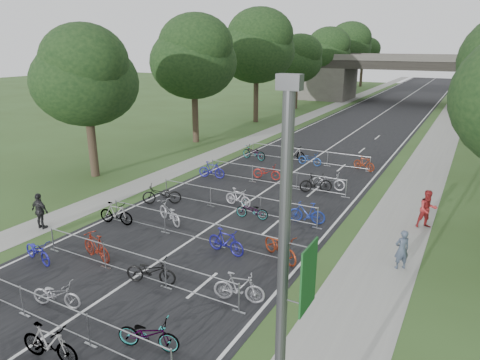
{
  "coord_description": "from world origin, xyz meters",
  "views": [
    {
      "loc": [
        10.59,
        -3.53,
        8.61
      ],
      "look_at": [
        -0.76,
        16.93,
        1.1
      ],
      "focal_mm": 32.0,
      "sensor_mm": 36.0,
      "label": 1
    }
  ],
  "objects_px": {
    "lamppost": "(283,321)",
    "pedestrian_c": "(40,211)",
    "pedestrian_a": "(402,250)",
    "pedestrian_b": "(427,209)",
    "overpass_bridge": "(401,79)"
  },
  "relations": [
    {
      "from": "pedestrian_a",
      "to": "pedestrian_b",
      "type": "distance_m",
      "value": 4.8
    },
    {
      "from": "pedestrian_a",
      "to": "pedestrian_c",
      "type": "relative_size",
      "value": 0.92
    },
    {
      "from": "overpass_bridge",
      "to": "lamppost",
      "type": "xyz_separation_m",
      "value": [
        8.33,
        -63.0,
        0.75
      ]
    },
    {
      "from": "overpass_bridge",
      "to": "pedestrian_c",
      "type": "height_order",
      "value": "overpass_bridge"
    },
    {
      "from": "overpass_bridge",
      "to": "pedestrian_b",
      "type": "bearing_deg",
      "value": -79.0
    },
    {
      "from": "lamppost",
      "to": "pedestrian_c",
      "type": "xyz_separation_m",
      "value": [
        -15.42,
        6.5,
        -3.38
      ]
    },
    {
      "from": "lamppost",
      "to": "pedestrian_a",
      "type": "relative_size",
      "value": 4.97
    },
    {
      "from": "pedestrian_a",
      "to": "lamppost",
      "type": "bearing_deg",
      "value": 50.21
    },
    {
      "from": "overpass_bridge",
      "to": "pedestrian_c",
      "type": "xyz_separation_m",
      "value": [
        -7.09,
        -56.5,
        -2.64
      ]
    },
    {
      "from": "overpass_bridge",
      "to": "pedestrian_c",
      "type": "distance_m",
      "value": 57.0
    },
    {
      "from": "lamppost",
      "to": "pedestrian_c",
      "type": "bearing_deg",
      "value": 157.14
    },
    {
      "from": "lamppost",
      "to": "pedestrian_b",
      "type": "relative_size",
      "value": 4.33
    },
    {
      "from": "pedestrian_b",
      "to": "pedestrian_c",
      "type": "height_order",
      "value": "pedestrian_b"
    },
    {
      "from": "lamppost",
      "to": "pedestrian_c",
      "type": "relative_size",
      "value": 4.57
    },
    {
      "from": "lamppost",
      "to": "pedestrian_b",
      "type": "bearing_deg",
      "value": 86.82
    }
  ]
}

